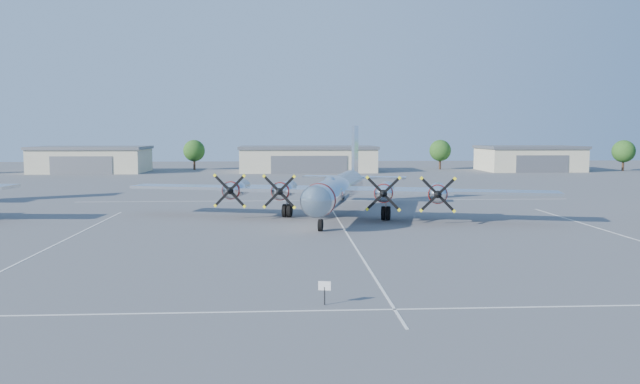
{
  "coord_description": "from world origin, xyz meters",
  "views": [
    {
      "loc": [
        -5.16,
        -50.2,
        8.24
      ],
      "look_at": [
        -2.06,
        2.48,
        3.2
      ],
      "focal_mm": 35.0,
      "sensor_mm": 36.0,
      "label": 1
    }
  ],
  "objects": [
    {
      "name": "parking_lines",
      "position": [
        0.0,
        -1.75,
        0.01
      ],
      "size": [
        60.0,
        50.08,
        0.01
      ],
      "color": "silver",
      "rests_on": "ground"
    },
    {
      "name": "info_placard",
      "position": [
        -3.22,
        -21.03,
        0.81
      ],
      "size": [
        0.6,
        0.17,
        1.16
      ],
      "rotation": [
        0.0,
        0.0,
        -0.21
      ],
      "color": "black",
      "rests_on": "ground"
    },
    {
      "name": "ground",
      "position": [
        0.0,
        0.0,
        0.0
      ],
      "size": [
        260.0,
        260.0,
        0.0
      ],
      "primitive_type": "plane",
      "color": "#555557",
      "rests_on": "ground"
    },
    {
      "name": "main_bomber_b29",
      "position": [
        0.27,
        10.7,
        0.0
      ],
      "size": [
        46.47,
        37.12,
        9.04
      ],
      "primitive_type": null,
      "rotation": [
        0.0,
        0.0,
        -0.25
      ],
      "color": "white",
      "rests_on": "ground"
    },
    {
      "name": "tree_far_east",
      "position": [
        68.0,
        80.0,
        4.22
      ],
      "size": [
        4.8,
        4.8,
        6.64
      ],
      "color": "#382619",
      "rests_on": "ground"
    },
    {
      "name": "tree_west",
      "position": [
        -25.0,
        90.0,
        4.22
      ],
      "size": [
        4.8,
        4.8,
        6.64
      ],
      "color": "#382619",
      "rests_on": "ground"
    },
    {
      "name": "hangar_center",
      "position": [
        0.0,
        81.96,
        2.71
      ],
      "size": [
        28.6,
        14.6,
        5.4
      ],
      "color": "beige",
      "rests_on": "ground"
    },
    {
      "name": "tree_east",
      "position": [
        30.0,
        88.0,
        4.22
      ],
      "size": [
        4.8,
        4.8,
        6.64
      ],
      "color": "#382619",
      "rests_on": "ground"
    },
    {
      "name": "hangar_west",
      "position": [
        -45.0,
        81.96,
        2.71
      ],
      "size": [
        22.6,
        14.6,
        5.4
      ],
      "color": "beige",
      "rests_on": "ground"
    },
    {
      "name": "hangar_east",
      "position": [
        48.0,
        81.96,
        2.71
      ],
      "size": [
        20.6,
        14.6,
        5.4
      ],
      "color": "beige",
      "rests_on": "ground"
    }
  ]
}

